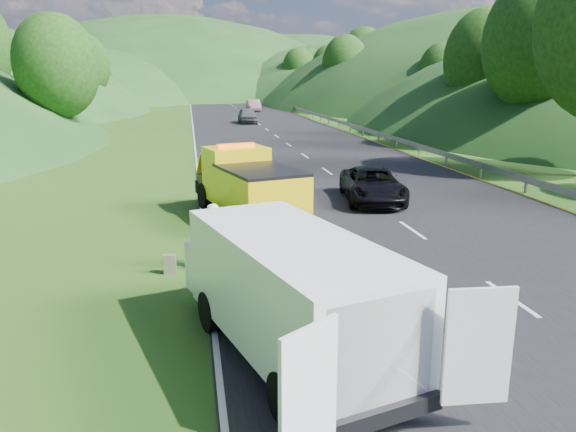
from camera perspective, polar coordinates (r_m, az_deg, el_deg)
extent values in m
plane|color=#38661E|center=(14.68, 7.51, -6.20)|extent=(320.00, 320.00, 0.00)
cube|color=black|center=(53.84, -2.16, 8.76)|extent=(14.00, 200.00, 0.02)
cube|color=gray|center=(67.39, 2.62, 9.84)|extent=(0.06, 140.00, 1.52)
cylinder|color=black|center=(21.96, -8.37, 2.01)|extent=(0.62, 1.08, 1.02)
cylinder|color=black|center=(22.59, -3.66, 2.48)|extent=(0.62, 1.08, 1.02)
cylinder|color=black|center=(18.19, -4.49, -0.42)|extent=(0.62, 1.08, 1.02)
cylinder|color=black|center=(18.95, 0.99, 0.22)|extent=(0.62, 1.08, 1.02)
cube|color=yellow|center=(21.27, -5.26, 4.38)|extent=(2.56, 2.17, 1.94)
cube|color=yellow|center=(19.21, -2.83, 2.59)|extent=(3.11, 3.96, 1.33)
cube|color=black|center=(19.08, -2.85, 4.70)|extent=(3.11, 3.96, 0.10)
cube|color=black|center=(22.51, -6.32, 3.44)|extent=(2.30, 1.74, 0.72)
cube|color=black|center=(23.12, -6.82, 3.19)|extent=(2.12, 0.78, 0.51)
cube|color=yellow|center=(22.73, -6.67, 5.24)|extent=(2.19, 1.33, 1.12)
cube|color=orange|center=(21.12, -5.32, 7.12)|extent=(1.45, 0.64, 0.16)
cube|color=black|center=(21.88, -5.94, 5.59)|extent=(1.89, 0.61, 0.92)
cylinder|color=black|center=(11.67, -7.81, -9.53)|extent=(0.53, 0.88, 0.83)
cylinder|color=black|center=(12.32, 0.50, -8.08)|extent=(0.53, 0.88, 0.83)
cylinder|color=black|center=(8.77, -0.12, -17.97)|extent=(0.53, 0.88, 0.83)
cylinder|color=black|center=(9.62, 10.25, -15.10)|extent=(0.53, 0.88, 0.83)
cube|color=white|center=(10.02, 0.52, -7.39)|extent=(3.54, 5.75, 1.91)
cube|color=white|center=(12.61, -5.30, -4.85)|extent=(2.24, 1.47, 1.03)
cube|color=black|center=(12.18, -5.04, -1.46)|extent=(1.93, 0.87, 0.86)
cube|color=black|center=(7.97, 9.28, -13.57)|extent=(1.72, 0.59, 1.65)
cube|color=white|center=(7.00, 2.13, -17.60)|extent=(0.83, 0.63, 1.76)
cube|color=white|center=(8.45, 18.80, -12.48)|extent=(0.98, 0.13, 1.76)
cube|color=black|center=(8.37, 9.45, -19.50)|extent=(2.03, 0.73, 0.26)
imported|color=white|center=(15.26, -7.30, -5.39)|extent=(0.59, 0.73, 1.79)
imported|color=tan|center=(13.43, -2.33, -8.06)|extent=(0.60, 0.60, 0.98)
imported|color=black|center=(9.90, 4.98, -16.74)|extent=(1.05, 0.63, 1.58)
cube|color=#615F49|center=(15.06, -11.91, -4.81)|extent=(0.33, 0.19, 0.52)
cylinder|color=black|center=(9.60, 9.10, -17.97)|extent=(0.74, 0.74, 0.20)
imported|color=black|center=(23.36, 8.52, 1.46)|extent=(2.97, 5.18, 1.36)
imported|color=#45464A|center=(61.18, -4.10, 9.37)|extent=(1.90, 4.72, 1.61)
imported|color=#815660|center=(81.69, -3.51, 10.58)|extent=(1.70, 4.87, 1.61)
imported|color=#895744|center=(107.66, -6.15, 11.39)|extent=(1.84, 4.53, 1.32)
imported|color=brown|center=(123.74, -6.41, 11.73)|extent=(1.90, 4.72, 1.61)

